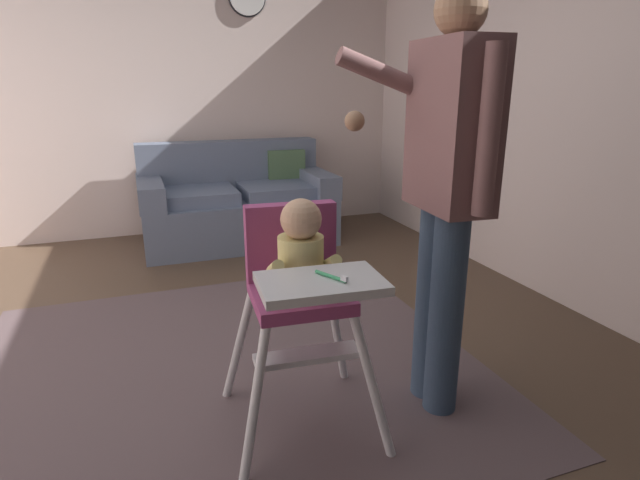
# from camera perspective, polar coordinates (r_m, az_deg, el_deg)

# --- Properties ---
(ground) EXTENTS (6.06, 6.79, 0.10)m
(ground) POSITION_cam_1_polar(r_m,az_deg,el_deg) (2.69, -12.28, -14.62)
(ground) COLOR brown
(wall_far) EXTENTS (5.26, 0.06, 2.65)m
(wall_far) POSITION_cam_1_polar(r_m,az_deg,el_deg) (4.92, -17.88, 15.98)
(wall_far) COLOR beige
(wall_far) RESTS_ON ground
(wall_right) EXTENTS (0.06, 5.79, 2.65)m
(wall_right) POSITION_cam_1_polar(r_m,az_deg,el_deg) (3.60, 24.97, 15.19)
(wall_right) COLOR silver
(wall_right) RESTS_ON ground
(area_rug) EXTENTS (2.39, 2.26, 0.01)m
(area_rug) POSITION_cam_1_polar(r_m,az_deg,el_deg) (2.63, -10.05, -13.84)
(area_rug) COLOR #5B4A4C
(area_rug) RESTS_ON ground
(couch) EXTENTS (1.63, 0.86, 0.86)m
(couch) POSITION_cam_1_polar(r_m,az_deg,el_deg) (4.58, -9.25, 4.01)
(couch) COLOR slate
(couch) RESTS_ON ground
(high_chair) EXTENTS (0.65, 0.76, 0.96)m
(high_chair) POSITION_cam_1_polar(r_m,az_deg,el_deg) (1.92, -2.25, -3.92)
(high_chair) COLOR silver
(high_chair) RESTS_ON ground
(adult_standing) EXTENTS (0.51, 0.52, 1.69)m
(adult_standing) POSITION_cam_1_polar(r_m,az_deg,el_deg) (2.06, 13.97, 5.75)
(adult_standing) COLOR #344861
(adult_standing) RESTS_ON ground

